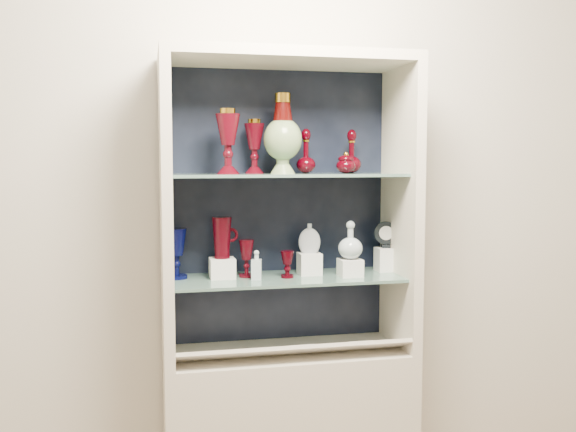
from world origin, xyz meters
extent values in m
cube|color=beige|center=(0.00, 1.75, 1.40)|extent=(3.50, 0.02, 2.80)
cube|color=black|center=(0.00, 1.72, 1.32)|extent=(0.98, 0.02, 1.15)
cube|color=beige|center=(-0.48, 1.53, 1.32)|extent=(0.04, 0.40, 1.15)
cube|color=beige|center=(0.48, 1.53, 1.32)|extent=(0.04, 0.40, 1.15)
cube|color=beige|center=(0.00, 1.53, 1.92)|extent=(1.00, 0.40, 0.04)
cube|color=slate|center=(0.00, 1.55, 1.04)|extent=(0.92, 0.34, 0.01)
cube|color=slate|center=(0.00, 1.55, 1.46)|extent=(0.92, 0.34, 0.01)
cube|color=beige|center=(0.00, 1.42, 0.78)|extent=(0.92, 0.17, 0.09)
cube|color=white|center=(0.26, 1.42, 0.80)|extent=(0.10, 0.06, 0.03)
cube|color=white|center=(0.03, 1.42, 0.80)|extent=(0.10, 0.06, 0.03)
cube|color=silver|center=(-0.26, 1.58, 1.09)|extent=(0.10, 0.10, 0.08)
cube|color=silver|center=(0.10, 1.58, 1.09)|extent=(0.09, 0.09, 0.09)
cube|color=silver|center=(0.26, 1.51, 1.08)|extent=(0.09, 0.09, 0.07)
cube|color=silver|center=(0.44, 1.59, 1.10)|extent=(0.08, 0.08, 0.10)
camera|label=1|loc=(-0.55, -0.97, 1.53)|focal=40.00mm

